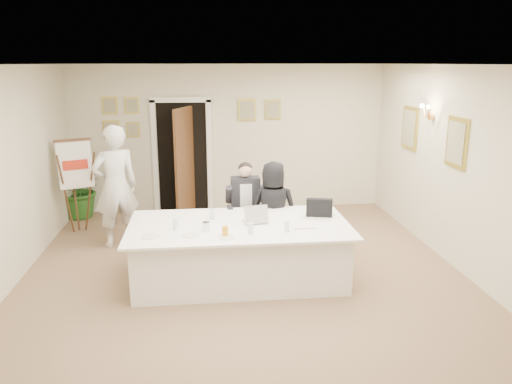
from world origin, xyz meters
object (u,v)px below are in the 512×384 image
at_px(standing_woman, 273,209).
at_px(paper_stack, 304,226).
at_px(laptop_bag, 319,208).
at_px(oj_glass, 225,232).
at_px(laptop, 255,212).
at_px(flip_chart, 76,191).
at_px(conference_table, 239,251).
at_px(standing_man, 116,187).
at_px(seated_man, 246,206).
at_px(potted_palm, 80,188).
at_px(steel_jug, 206,226).

bearing_deg(standing_woman, paper_stack, 106.96).
distance_m(laptop_bag, oj_glass, 1.49).
distance_m(standing_woman, laptop, 0.83).
height_order(standing_woman, oj_glass, standing_woman).
bearing_deg(flip_chart, paper_stack, -35.61).
distance_m(conference_table, standing_man, 2.41).
distance_m(seated_man, potted_palm, 3.54).
bearing_deg(laptop_bag, oj_glass, -138.78).
xyz_separation_m(standing_woman, laptop, (-0.35, -0.73, 0.19)).
bearing_deg(standing_woman, oj_glass, 61.80).
relative_size(laptop_bag, paper_stack, 1.26).
xyz_separation_m(flip_chart, standing_man, (0.77, -0.71, 0.23)).
xyz_separation_m(potted_palm, laptop_bag, (3.85, -2.88, 0.34)).
distance_m(standing_man, laptop_bag, 3.19).
bearing_deg(laptop, steel_jug, -167.39).
relative_size(seated_man, oj_glass, 10.68).
bearing_deg(conference_table, potted_palm, 131.43).
height_order(laptop, oj_glass, laptop).
distance_m(flip_chart, standing_man, 1.08).
xyz_separation_m(standing_man, paper_stack, (2.62, -1.72, -0.17)).
distance_m(standing_man, potted_palm, 1.89).
relative_size(standing_man, oj_glass, 14.77).
height_order(standing_man, paper_stack, standing_man).
bearing_deg(conference_table, flip_chart, 139.40).
xyz_separation_m(standing_man, laptop_bag, (2.92, -1.28, -0.06)).
relative_size(laptop_bag, oj_glass, 2.74).
bearing_deg(standing_man, potted_palm, -83.70).
distance_m(flip_chart, laptop_bag, 4.20).
bearing_deg(seated_man, standing_man, 175.19).
height_order(flip_chart, steel_jug, flip_chart).
distance_m(standing_man, paper_stack, 3.14).
distance_m(oj_glass, steel_jug, 0.34).
bearing_deg(paper_stack, seated_man, 115.71).
distance_m(paper_stack, steel_jug, 1.25).
bearing_deg(seated_man, conference_table, -92.89).
distance_m(conference_table, potted_palm, 4.13).
bearing_deg(standing_man, seated_man, 144.68).
distance_m(flip_chart, steel_jug, 3.24).
height_order(seated_man, laptop_bag, seated_man).
height_order(seated_man, standing_woman, standing_woman).
relative_size(seated_man, standing_woman, 0.97).
relative_size(potted_palm, steel_jug, 10.21).
height_order(seated_man, potted_palm, seated_man).
bearing_deg(laptop, oj_glass, -139.31).
bearing_deg(standing_woman, laptop_bag, 136.65).
relative_size(flip_chart, oj_glass, 12.16).
relative_size(conference_table, seated_man, 2.07).
xyz_separation_m(flip_chart, laptop, (2.80, -2.14, 0.18)).
relative_size(potted_palm, laptop_bag, 3.16).
distance_m(flip_chart, standing_woman, 3.45).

